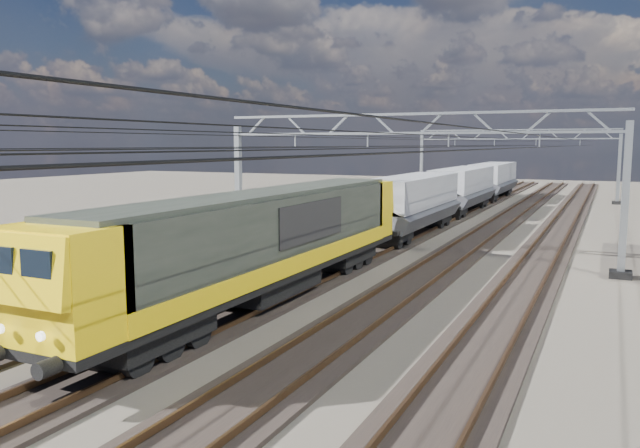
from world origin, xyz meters
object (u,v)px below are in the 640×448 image
at_px(catenary_gantry_far, 514,162).
at_px(hopper_wagon_lead, 412,200).
at_px(catenary_gantry_mid, 406,180).
at_px(locomotive, 266,238).
at_px(hopper_wagon_mid, 463,186).
at_px(hopper_wagon_third, 493,178).

distance_m(catenary_gantry_far, hopper_wagon_lead, 28.41).
bearing_deg(hopper_wagon_lead, catenary_gantry_mid, -75.46).
distance_m(catenary_gantry_far, locomotive, 46.05).
xyz_separation_m(hopper_wagon_lead, hopper_wagon_mid, (0.00, 14.20, 0.00)).
relative_size(catenary_gantry_far, hopper_wagon_lead, 1.53).
bearing_deg(hopper_wagon_third, catenary_gantry_far, -3.18).
height_order(locomotive, hopper_wagon_mid, locomotive).
distance_m(locomotive, hopper_wagon_third, 46.10).
xyz_separation_m(hopper_wagon_lead, hopper_wagon_third, (0.00, 28.40, 0.00)).
relative_size(catenary_gantry_far, hopper_wagon_third, 1.53).
distance_m(locomotive, hopper_wagon_mid, 31.90).
relative_size(locomotive, hopper_wagon_lead, 1.62).
xyz_separation_m(locomotive, hopper_wagon_lead, (-0.00, 17.70, -0.09)).
xyz_separation_m(locomotive, hopper_wagon_mid, (-0.00, 31.90, -0.09)).
xyz_separation_m(catenary_gantry_far, hopper_wagon_lead, (-2.00, -28.29, -1.67)).
bearing_deg(hopper_wagon_third, locomotive, -90.00).
bearing_deg(catenary_gantry_mid, locomotive, -101.33).
bearing_deg(catenary_gantry_mid, hopper_wagon_mid, 95.22).
bearing_deg(hopper_wagon_third, catenary_gantry_mid, -86.83).
xyz_separation_m(hopper_wagon_mid, hopper_wagon_third, (0.00, 14.20, 0.00)).
relative_size(hopper_wagon_lead, hopper_wagon_mid, 1.00).
relative_size(catenary_gantry_mid, hopper_wagon_lead, 1.53).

